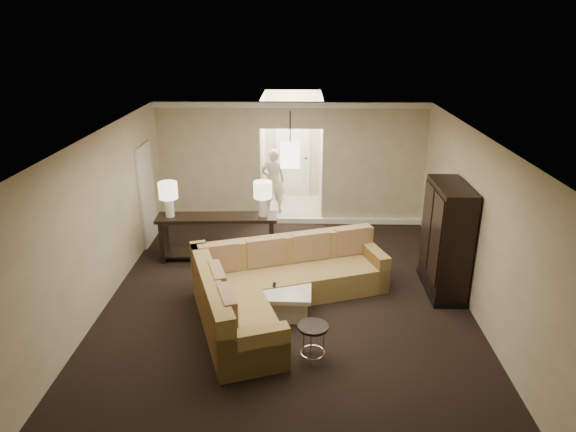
{
  "coord_description": "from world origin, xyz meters",
  "views": [
    {
      "loc": [
        0.21,
        -7.21,
        4.41
      ],
      "look_at": [
        -0.0,
        1.2,
        1.21
      ],
      "focal_mm": 32.0,
      "sensor_mm": 36.0,
      "label": 1
    }
  ],
  "objects_px": {
    "sectional_sofa": "(276,287)",
    "armoire": "(446,241)",
    "console_table": "(218,233)",
    "person": "(273,177)",
    "coffee_table": "(278,296)",
    "drink_table": "(313,335)"
  },
  "relations": [
    {
      "from": "coffee_table",
      "to": "console_table",
      "type": "distance_m",
      "value": 2.27
    },
    {
      "from": "console_table",
      "to": "person",
      "type": "xyz_separation_m",
      "value": [
        0.95,
        2.69,
        0.35
      ]
    },
    {
      "from": "coffee_table",
      "to": "person",
      "type": "distance_m",
      "value": 4.62
    },
    {
      "from": "coffee_table",
      "to": "console_table",
      "type": "height_order",
      "value": "console_table"
    },
    {
      "from": "drink_table",
      "to": "coffee_table",
      "type": "bearing_deg",
      "value": 112.08
    },
    {
      "from": "coffee_table",
      "to": "armoire",
      "type": "relative_size",
      "value": 0.58
    },
    {
      "from": "console_table",
      "to": "person",
      "type": "distance_m",
      "value": 2.88
    },
    {
      "from": "sectional_sofa",
      "to": "console_table",
      "type": "distance_m",
      "value": 2.23
    },
    {
      "from": "drink_table",
      "to": "console_table",
      "type": "bearing_deg",
      "value": 119.37
    },
    {
      "from": "sectional_sofa",
      "to": "armoire",
      "type": "distance_m",
      "value": 2.99
    },
    {
      "from": "drink_table",
      "to": "person",
      "type": "bearing_deg",
      "value": 98.22
    },
    {
      "from": "sectional_sofa",
      "to": "person",
      "type": "relative_size",
      "value": 1.94
    },
    {
      "from": "armoire",
      "to": "person",
      "type": "distance_m",
      "value": 4.97
    },
    {
      "from": "console_table",
      "to": "person",
      "type": "relative_size",
      "value": 1.33
    },
    {
      "from": "sectional_sofa",
      "to": "person",
      "type": "distance_m",
      "value": 4.59
    },
    {
      "from": "coffee_table",
      "to": "console_table",
      "type": "bearing_deg",
      "value": 124.03
    },
    {
      "from": "coffee_table",
      "to": "person",
      "type": "bearing_deg",
      "value": 93.89
    },
    {
      "from": "sectional_sofa",
      "to": "coffee_table",
      "type": "distance_m",
      "value": 0.17
    },
    {
      "from": "console_table",
      "to": "drink_table",
      "type": "relative_size",
      "value": 4.44
    },
    {
      "from": "armoire",
      "to": "drink_table",
      "type": "bearing_deg",
      "value": -138.34
    },
    {
      "from": "armoire",
      "to": "person",
      "type": "height_order",
      "value": "armoire"
    },
    {
      "from": "drink_table",
      "to": "armoire",
      "type": "bearing_deg",
      "value": 41.66
    }
  ]
}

